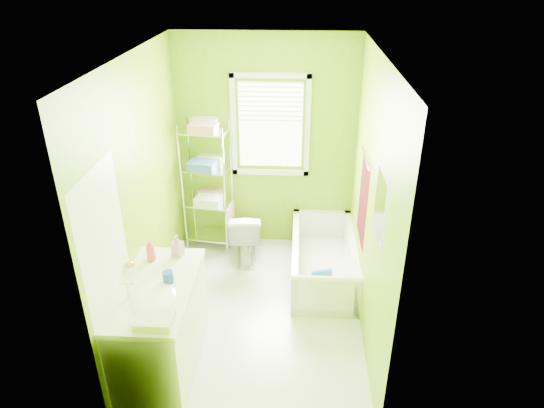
# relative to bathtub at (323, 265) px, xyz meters

# --- Properties ---
(ground) EXTENTS (2.90, 2.90, 0.00)m
(ground) POSITION_rel_bathtub_xyz_m (-0.70, -0.66, -0.16)
(ground) COLOR silver
(ground) RESTS_ON ground
(room_envelope) EXTENTS (2.14, 2.94, 2.62)m
(room_envelope) POSITION_rel_bathtub_xyz_m (-0.70, -0.66, 1.39)
(room_envelope) COLOR #6C9807
(room_envelope) RESTS_ON ground
(window) EXTENTS (0.92, 0.05, 1.22)m
(window) POSITION_rel_bathtub_xyz_m (-0.65, 0.76, 1.46)
(window) COLOR white
(window) RESTS_ON ground
(door) EXTENTS (0.09, 0.80, 2.00)m
(door) POSITION_rel_bathtub_xyz_m (-1.73, -1.66, 0.84)
(door) COLOR white
(door) RESTS_ON ground
(right_wall_decor) EXTENTS (0.04, 1.48, 1.17)m
(right_wall_decor) POSITION_rel_bathtub_xyz_m (0.34, -0.68, 1.16)
(right_wall_decor) COLOR #41070A
(right_wall_decor) RESTS_ON ground
(bathtub) EXTENTS (0.71, 1.52, 0.49)m
(bathtub) POSITION_rel_bathtub_xyz_m (0.00, 0.00, 0.00)
(bathtub) COLOR white
(bathtub) RESTS_ON ground
(toilet) EXTENTS (0.42, 0.68, 0.66)m
(toilet) POSITION_rel_bathtub_xyz_m (-0.92, 0.34, 0.17)
(toilet) COLOR white
(toilet) RESTS_ON ground
(vanity) EXTENTS (0.61, 1.18, 1.10)m
(vanity) POSITION_rel_bathtub_xyz_m (-1.46, -1.48, 0.32)
(vanity) COLOR white
(vanity) RESTS_ON ground
(wire_shelf_unit) EXTENTS (0.59, 0.48, 1.65)m
(wire_shelf_unit) POSITION_rel_bathtub_xyz_m (-1.38, 0.61, 0.85)
(wire_shelf_unit) COLOR silver
(wire_shelf_unit) RESTS_ON ground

